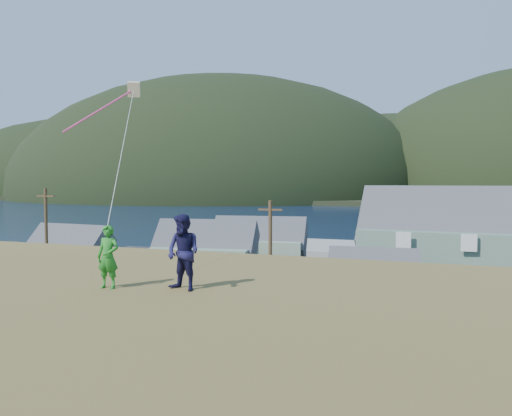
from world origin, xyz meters
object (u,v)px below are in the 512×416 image
at_px(shed_teal, 66,256).
at_px(kite_flyer_navy, 183,252).
at_px(shed_palegreen_far, 259,244).
at_px(wharf, 333,248).
at_px(shed_white, 373,280).
at_px(kite_flyer_green, 108,257).
at_px(shed_palegreen_near, 205,254).

distance_m(shed_teal, kite_flyer_navy, 40.87).
relative_size(shed_teal, shed_palegreen_far, 0.80).
height_order(wharf, shed_teal, shed_teal).
relative_size(shed_white, shed_palegreen_far, 0.65).
height_order(wharf, kite_flyer_navy, kite_flyer_navy).
bearing_deg(kite_flyer_navy, kite_flyer_green, -152.84).
bearing_deg(shed_palegreen_far, kite_flyer_green, -83.34).
height_order(shed_palegreen_far, kite_flyer_navy, kite_flyer_navy).
xyz_separation_m(shed_palegreen_near, kite_flyer_navy, (15.37, -33.64, 5.37)).
distance_m(wharf, shed_palegreen_far, 17.23).
bearing_deg(kite_flyer_green, kite_flyer_navy, 9.29).
xyz_separation_m(wharf, shed_palegreen_far, (-5.35, -16.22, 2.26)).
relative_size(shed_palegreen_near, kite_flyer_green, 7.11).
bearing_deg(shed_palegreen_near, shed_teal, -168.84).
bearing_deg(kite_flyer_navy, wharf, 111.86).
bearing_deg(kite_flyer_green, shed_white, 80.66).
relative_size(shed_white, kite_flyer_green, 4.84).
height_order(kite_flyer_green, kite_flyer_navy, kite_flyer_navy).
height_order(shed_palegreen_near, shed_white, shed_palegreen_near).
bearing_deg(wharf, shed_teal, -125.09).
height_order(shed_white, kite_flyer_navy, kite_flyer_navy).
relative_size(shed_teal, kite_flyer_navy, 5.04).
distance_m(shed_white, kite_flyer_green, 29.81).
distance_m(shed_palegreen_near, shed_palegreen_far, 9.11).
xyz_separation_m(shed_palegreen_far, kite_flyer_green, (10.98, -42.77, 5.25)).
height_order(wharf, shed_palegreen_far, shed_palegreen_far).
height_order(shed_teal, shed_white, shed_teal).
height_order(wharf, shed_palegreen_near, shed_palegreen_near).
distance_m(shed_white, shed_palegreen_far, 19.66).
xyz_separation_m(wharf, shed_palegreen_near, (-7.93, -24.96, 2.28)).
bearing_deg(kite_flyer_navy, shed_palegreen_near, 129.18).
xyz_separation_m(shed_palegreen_far, kite_flyer_navy, (12.78, -42.37, 5.39)).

